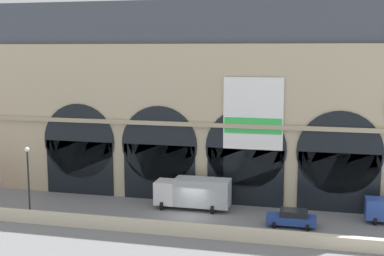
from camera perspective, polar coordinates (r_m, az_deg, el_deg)
The scene contains 6 objects.
ground_plane at distance 50.04m, azimuth -0.24°, elevation -9.75°, with size 200.00×200.00×0.00m, color slate.
quay_parapet_wall at distance 45.30m, azimuth -1.79°, elevation -11.02°, with size 90.00×0.70×1.10m, color beige.
station_building at distance 55.04m, azimuth 1.67°, elevation 2.68°, with size 47.37×5.33×20.79m.
box_truck_center at distance 51.96m, azimuth 0.17°, elevation -7.09°, with size 7.50×2.91×3.12m.
car_mideast at distance 48.10m, azimuth 10.93°, elevation -9.67°, with size 4.40×2.22×1.55m.
street_lamp_quayside at distance 50.52m, azimuth -17.56°, elevation -4.78°, with size 0.44×0.44×6.90m.
Camera 1 is at (11.44, -46.08, 15.79)m, focal length 48.53 mm.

